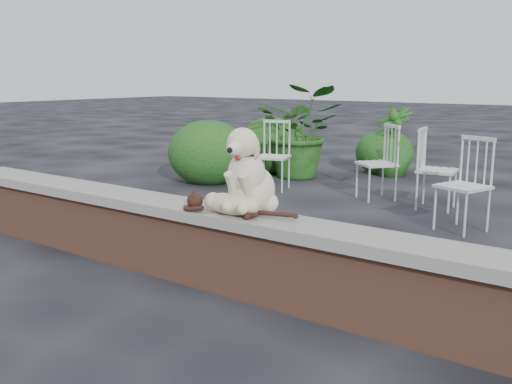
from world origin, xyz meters
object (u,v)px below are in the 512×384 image
Objects in this scene: chair_a at (273,156)px; potted_plant_b at (393,142)px; dog at (252,169)px; chair_e at (437,169)px; chair_d at (463,185)px; potted_plant_a at (301,131)px; cat at (230,203)px; chair_b at (377,162)px.

potted_plant_b is at bearing 48.36° from chair_a.
chair_e is (0.19, 3.37, -0.42)m from dog.
potted_plant_b reaches higher than chair_d.
cat is at bearing -64.14° from potted_plant_a.
potted_plant_b is (-1.87, 2.67, 0.07)m from chair_d.
dog reaches higher than cat.
potted_plant_b reaches higher than chair_b.
cat is at bearing -78.32° from chair_a.
chair_a is 2.19m from potted_plant_b.
potted_plant_a is (-2.42, 0.92, 0.24)m from chair_e.
dog is at bearing -85.81° from chair_d.
chair_a is 1.43m from chair_b.
chair_d and chair_b have the same top height.
chair_d is 0.88× the size of potted_plant_b.
dog is at bearing 54.49° from cat.
chair_d is at bearing 5.31° from chair_b.
cat is 1.06× the size of chair_a.
chair_a is 0.88× the size of potted_plant_b.
chair_b is at bearing 166.07° from chair_d.
potted_plant_b is (0.87, 2.01, 0.07)m from chair_a.
dog is at bearing 169.11° from chair_e.
potted_plant_b is (1.09, 0.93, -0.17)m from potted_plant_a.
chair_a is (-1.93, 3.35, -0.19)m from cat.
dog is 0.66× the size of chair_e.
chair_a and chair_b have the same top height.
cat is 0.93× the size of potted_plant_b.
dog is 3.80m from chair_a.
chair_e is 2.20m from chair_a.
chair_d is at bearing -31.70° from chair_a.
potted_plant_a reaches higher than chair_d.
potted_plant_a is at bearing 61.46° from chair_e.
potted_plant_a is at bearing 110.05° from dog.
cat is 3.87m from chair_a.
chair_e is at bearing 78.21° from cat.
chair_a is (-2.01, 3.20, -0.42)m from dog.
chair_d is 1.00× the size of chair_e.
potted_plant_b reaches higher than chair_e.
dog is 3.40m from chair_e.
potted_plant_a is 1.32× the size of potted_plant_b.
cat is 4.93m from potted_plant_a.
chair_d is 3.44m from potted_plant_a.
chair_e is (-0.54, 0.82, 0.00)m from chair_d.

